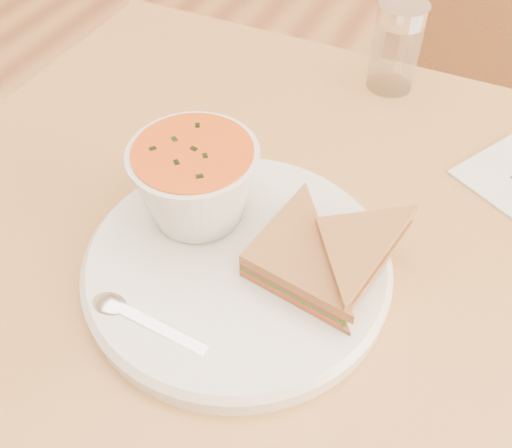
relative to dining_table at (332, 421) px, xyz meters
The scene contains 8 objects.
dining_table is the anchor object (origin of this frame).
chair_far 0.63m from the dining_table, 89.96° to the left, with size 0.42×0.42×0.94m, color brown, non-canonical shape.
plate 0.40m from the dining_table, 147.72° to the right, with size 0.29×0.29×0.02m, color silver, non-canonical shape.
soup_bowl 0.47m from the dining_table, 168.13° to the right, with size 0.12×0.12×0.08m, color silver, non-canonical shape.
sandwich_half_a 0.43m from the dining_table, 137.63° to the right, with size 0.11×0.11×0.03m, color #A06438, non-canonical shape.
sandwich_half_b 0.42m from the dining_table, 154.24° to the right, with size 0.10×0.10×0.03m, color #A06438, non-canonical shape.
spoon 0.45m from the dining_table, 129.49° to the right, with size 0.16×0.03×0.01m, color silver, non-canonical shape.
condiment_shaker 0.52m from the dining_table, 102.98° to the left, with size 0.06×0.06×0.11m, color silver, non-canonical shape.
Camera 1 is at (0.05, -0.36, 1.18)m, focal length 40.00 mm.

